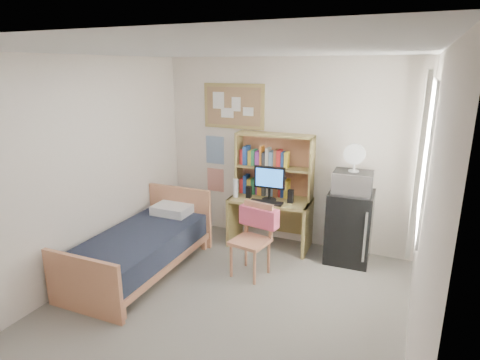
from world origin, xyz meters
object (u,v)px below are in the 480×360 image
at_px(speaker_left, 249,192).
at_px(speaker_right, 291,196).
at_px(mini_fridge, 349,226).
at_px(desk_fan, 354,159).
at_px(bed, 140,253).
at_px(desk, 270,222).
at_px(bulletin_board, 234,106).
at_px(monitor, 269,184).
at_px(microwave, 353,182).
at_px(desk_chair, 250,241).

height_order(speaker_left, speaker_right, speaker_right).
xyz_separation_m(mini_fridge, desk_fan, (0.00, -0.02, 0.90)).
xyz_separation_m(bed, desk_fan, (2.28, 1.38, 1.12)).
distance_m(mini_fridge, speaker_right, 0.85).
bearing_deg(speaker_left, desk, 11.31).
bearing_deg(desk, bulletin_board, 154.76).
xyz_separation_m(bed, monitor, (1.19, 1.33, 0.67)).
bearing_deg(microwave, mini_fridge, 90.00).
bearing_deg(bed, speaker_left, 54.76).
xyz_separation_m(bulletin_board, desk_fan, (1.78, -0.30, -0.55)).
bearing_deg(monitor, mini_fridge, 0.57).
relative_size(speaker_left, speaker_right, 0.92).
bearing_deg(desk, mini_fridge, -2.58).
height_order(mini_fridge, monitor, monitor).
distance_m(desk, desk_chair, 0.91).
bearing_deg(bulletin_board, speaker_right, -18.38).
bearing_deg(desk_fan, bulletin_board, 167.90).
distance_m(desk_chair, bed, 1.37).
bearing_deg(bulletin_board, microwave, -9.55).
relative_size(mini_fridge, monitor, 2.04).
height_order(desk, monitor, monitor).
bearing_deg(speaker_right, bed, -140.70).
xyz_separation_m(bulletin_board, bed, (-0.50, -1.68, -1.66)).
bearing_deg(mini_fridge, bulletin_board, 168.52).
bearing_deg(desk_chair, microwave, 50.31).
distance_m(mini_fridge, microwave, 0.61).
height_order(bed, desk_fan, desk_fan).
bearing_deg(desk, speaker_right, -11.31).
distance_m(bulletin_board, speaker_left, 1.26).
xyz_separation_m(monitor, microwave, (1.09, 0.04, 0.15)).
xyz_separation_m(speaker_left, desk_fan, (1.39, 0.06, 0.59)).
height_order(monitor, speaker_left, monitor).
distance_m(desk, monitor, 0.58).
relative_size(desk, speaker_right, 6.20).
xyz_separation_m(mini_fridge, monitor, (-1.09, -0.06, 0.46)).
xyz_separation_m(speaker_left, microwave, (1.39, 0.06, 0.29)).
bearing_deg(bulletin_board, speaker_left, -42.50).
bearing_deg(bulletin_board, desk, -22.43).
distance_m(speaker_right, desk_fan, 0.98).
relative_size(speaker_left, microwave, 0.35).
height_order(bulletin_board, microwave, bulletin_board).
height_order(bulletin_board, desk_chair, bulletin_board).
height_order(monitor, speaker_right, monitor).
distance_m(desk, mini_fridge, 1.10).
bearing_deg(desk_fan, mini_fridge, 90.00).
bearing_deg(desk_chair, bed, -149.08).
relative_size(mini_fridge, speaker_right, 5.21).
bearing_deg(desk_chair, speaker_right, 84.36).
bearing_deg(bed, desk_fan, 29.96).
bearing_deg(monitor, desk_fan, -0.48).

